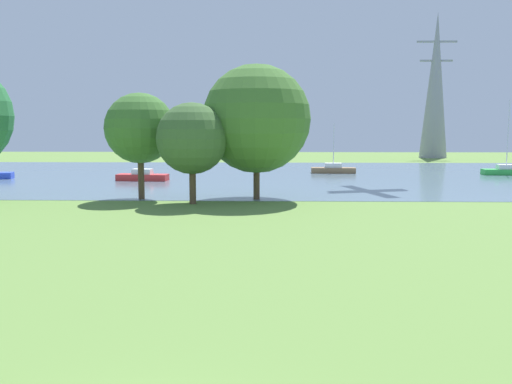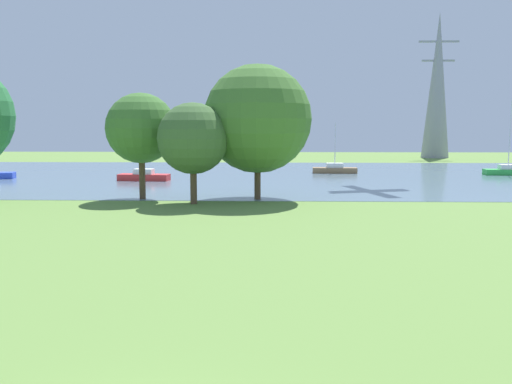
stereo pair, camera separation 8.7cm
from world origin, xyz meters
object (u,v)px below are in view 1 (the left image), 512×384
object	(u,v)px
sailboat_green	(506,171)
tree_east_near	(192,139)
sailboat_red	(143,176)
electricity_pylon	(435,86)
tree_west_near	(140,128)
tree_east_far	(257,119)
sailboat_brown	(333,169)

from	to	relation	value
sailboat_green	tree_east_near	distance (m)	37.65
sailboat_red	electricity_pylon	xyz separation A→B (m)	(38.68, 39.50, 11.19)
sailboat_red	tree_west_near	xyz separation A→B (m)	(3.01, -12.99, 4.53)
tree_west_near	electricity_pylon	distance (m)	63.81
tree_east_far	sailboat_red	bearing A→B (deg)	130.70
sailboat_red	electricity_pylon	distance (m)	56.41
tree_west_near	electricity_pylon	size ratio (longest dim) A/B	0.32
sailboat_brown	electricity_pylon	bearing A→B (deg)	57.29
sailboat_red	tree_east_far	xyz separation A→B (m)	(11.18, -12.99, 5.18)
sailboat_brown	tree_west_near	world-z (taller)	tree_west_near
sailboat_green	tree_east_far	world-z (taller)	tree_east_far
sailboat_brown	sailboat_red	bearing A→B (deg)	-155.04
sailboat_green	sailboat_brown	bearing A→B (deg)	174.46
tree_east_near	tree_east_far	distance (m)	4.96
tree_east_far	electricity_pylon	distance (m)	59.56
tree_west_near	tree_east_near	bearing A→B (deg)	-30.39
sailboat_green	tree_east_near	world-z (taller)	sailboat_green
sailboat_green	sailboat_brown	size ratio (longest dim) A/B	1.44
electricity_pylon	sailboat_brown	bearing A→B (deg)	-122.71
electricity_pylon	tree_east_far	bearing A→B (deg)	-117.66
sailboat_brown	tree_east_near	world-z (taller)	tree_east_near
tree_east_near	tree_west_near	bearing A→B (deg)	149.61
sailboat_green	tree_east_far	size ratio (longest dim) A/B	0.84
tree_east_near	tree_east_far	size ratio (longest dim) A/B	0.71
tree_east_far	electricity_pylon	world-z (taller)	electricity_pylon
electricity_pylon	sailboat_green	bearing A→B (deg)	-92.98
sailboat_green	tree_east_far	distance (m)	33.12
sailboat_red	tree_east_far	distance (m)	17.91
tree_east_near	electricity_pylon	size ratio (longest dim) A/B	0.29
tree_east_far	sailboat_brown	bearing A→B (deg)	70.30
sailboat_brown	tree_west_near	distance (m)	27.43
sailboat_red	tree_west_near	size ratio (longest dim) A/B	0.80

